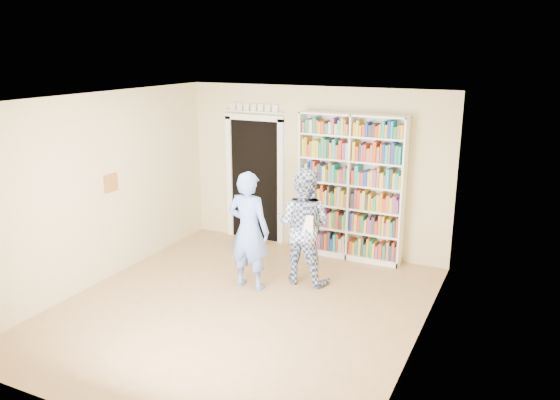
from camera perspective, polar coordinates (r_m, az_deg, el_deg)
name	(u,v)px	position (r m, az deg, el deg)	size (l,w,h in m)	color
floor	(241,308)	(7.29, -4.14, -11.16)	(5.00, 5.00, 0.00)	#9A724A
ceiling	(236,99)	(6.54, -4.61, 10.49)	(5.00, 5.00, 0.00)	white
wall_back	(314,170)	(8.97, 3.62, 3.17)	(4.50, 4.50, 0.00)	beige
wall_left	(100,189)	(8.12, -18.27, 1.07)	(5.00, 5.00, 0.00)	beige
wall_right	(421,235)	(6.04, 14.53, -3.54)	(5.00, 5.00, 0.00)	beige
bookshelf	(351,187)	(8.64, 7.43, 1.37)	(1.69, 0.32, 2.32)	white
doorway	(255,174)	(9.45, -2.64, 2.76)	(1.10, 0.08, 2.43)	black
wall_art	(111,183)	(8.23, -17.25, 1.71)	(0.03, 0.25, 0.25)	maroon
man_blue	(249,231)	(7.56, -3.29, -3.22)	(0.61, 0.40, 1.68)	#688CE8
man_plaid	(304,226)	(7.76, 2.48, -2.71)	(0.82, 0.64, 1.68)	navy
paper_sheet	(306,225)	(7.48, 2.78, -2.60)	(0.20, 0.01, 0.28)	white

